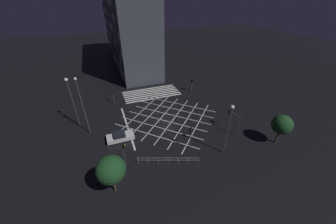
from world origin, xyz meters
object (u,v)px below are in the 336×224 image
at_px(traffic_light_sw_main, 191,82).
at_px(traffic_light_median_north, 190,134).
at_px(traffic_light_ne_main, 124,150).
at_px(street_lamp_west, 81,100).
at_px(street_tree_near, 111,170).
at_px(traffic_light_se_main, 113,93).
at_px(street_lamp_east, 230,120).
at_px(traffic_light_nw_cross, 233,117).
at_px(street_lamp_far, 70,92).
at_px(waiting_car, 120,137).
at_px(traffic_light_sw_cross, 192,83).
at_px(street_tree_far, 282,125).

xyz_separation_m(traffic_light_sw_main, traffic_light_median_north, (9.04, 17.58, 0.33)).
bearing_deg(traffic_light_median_north, traffic_light_ne_main, 91.84).
relative_size(street_lamp_west, street_tree_near, 1.89).
distance_m(traffic_light_se_main, street_lamp_east, 24.38).
xyz_separation_m(traffic_light_se_main, traffic_light_ne_main, (0.68, 18.06, 0.58)).
bearing_deg(traffic_light_nw_cross, street_lamp_east, 133.77).
height_order(traffic_light_sw_main, street_lamp_far, street_lamp_far).
bearing_deg(waiting_car, traffic_light_se_main, 87.25).
bearing_deg(traffic_light_median_north, traffic_light_sw_cross, -27.92).
height_order(traffic_light_median_north, street_lamp_west, street_lamp_west).
relative_size(traffic_light_ne_main, street_lamp_far, 0.49).
xyz_separation_m(street_tree_near, waiting_car, (-1.97, -9.00, -2.92)).
bearing_deg(waiting_car, street_tree_far, -22.36).
distance_m(traffic_light_ne_main, street_lamp_west, 10.93).
distance_m(street_lamp_west, street_tree_far, 30.04).
distance_m(street_lamp_east, street_lamp_west, 21.63).
xyz_separation_m(traffic_light_se_main, traffic_light_nw_cross, (-17.28, 16.25, 0.16)).
xyz_separation_m(traffic_light_ne_main, street_lamp_east, (-13.68, 2.29, 2.77)).
xyz_separation_m(traffic_light_ne_main, street_lamp_west, (4.45, -9.50, 3.07)).
height_order(traffic_light_sw_main, traffic_light_se_main, traffic_light_se_main).
height_order(street_lamp_west, street_tree_far, street_lamp_west).
height_order(street_lamp_east, street_tree_near, street_lamp_east).
bearing_deg(traffic_light_median_north, waiting_car, 59.49).
bearing_deg(traffic_light_ne_main, street_lamp_far, 116.03).
relative_size(traffic_light_sw_main, traffic_light_ne_main, 0.78).
bearing_deg(street_lamp_far, traffic_light_se_main, -140.52).
relative_size(street_lamp_east, street_lamp_west, 0.82).
height_order(traffic_light_median_north, street_lamp_far, street_lamp_far).
bearing_deg(street_lamp_east, traffic_light_median_north, -31.91).
xyz_separation_m(traffic_light_se_main, street_lamp_west, (5.13, 8.56, 3.65)).
xyz_separation_m(traffic_light_se_main, street_tree_near, (2.56, 21.21, 1.05)).
distance_m(street_lamp_east, street_lamp_far, 24.69).
xyz_separation_m(traffic_light_median_north, street_tree_near, (11.39, 3.45, 0.80)).
bearing_deg(traffic_light_ne_main, traffic_light_median_north, 1.84).
height_order(traffic_light_median_north, street_lamp_east, street_lamp_east).
bearing_deg(traffic_light_nw_cross, traffic_light_ne_main, 95.75).
height_order(traffic_light_ne_main, street_lamp_east, street_lamp_east).
distance_m(traffic_light_sw_cross, traffic_light_ne_main, 25.55).
distance_m(traffic_light_sw_main, traffic_light_nw_cross, 16.09).
xyz_separation_m(traffic_light_se_main, street_tree_far, (-21.88, 21.45, 0.98)).
xyz_separation_m(traffic_light_sw_main, waiting_car, (18.45, 12.03, -1.79)).
bearing_deg(traffic_light_sw_main, traffic_light_median_north, 62.79).
xyz_separation_m(traffic_light_sw_cross, traffic_light_median_north, (9.11, 17.18, 0.42)).
bearing_deg(street_lamp_far, waiting_car, 133.04).
distance_m(street_lamp_east, waiting_car, 16.67).
bearing_deg(street_lamp_far, street_lamp_east, 143.24).
relative_size(traffic_light_se_main, traffic_light_ne_main, 0.81).
bearing_deg(street_tree_far, traffic_light_median_north, -15.79).
bearing_deg(street_lamp_east, street_lamp_far, -36.76).
bearing_deg(street_lamp_west, traffic_light_se_main, -120.91).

